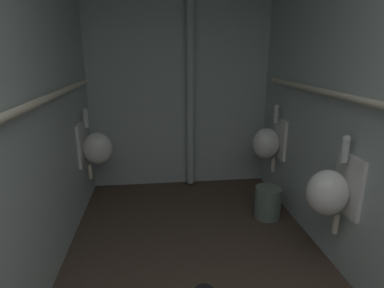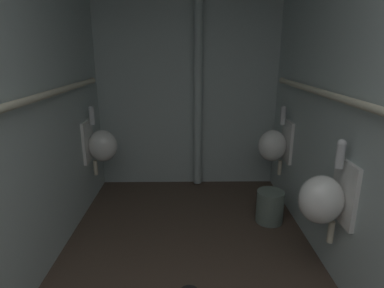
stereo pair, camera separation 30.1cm
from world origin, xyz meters
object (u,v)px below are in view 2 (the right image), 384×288
(waste_bin, at_px, (269,207))
(urinal_right_mid, at_px, (324,198))
(urinal_right_far, at_px, (274,145))
(standpipe_back_wall, at_px, (198,79))
(urinal_left_mid, at_px, (100,145))

(waste_bin, bearing_deg, urinal_right_mid, -81.93)
(urinal_right_far, relative_size, standpipe_back_wall, 0.29)
(standpipe_back_wall, distance_m, waste_bin, 1.62)
(urinal_right_mid, xyz_separation_m, standpipe_back_wall, (-0.80, 1.76, 0.65))
(urinal_right_mid, bearing_deg, standpipe_back_wall, 114.48)
(standpipe_back_wall, height_order, waste_bin, standpipe_back_wall)
(urinal_right_far, distance_m, standpipe_back_wall, 1.14)
(urinal_right_mid, relative_size, urinal_right_far, 1.00)
(urinal_left_mid, distance_m, urinal_right_mid, 2.25)
(urinal_left_mid, bearing_deg, standpipe_back_wall, 24.14)
(urinal_right_mid, xyz_separation_m, urinal_right_far, (0.00, 1.27, 0.00))
(urinal_left_mid, distance_m, waste_bin, 1.85)
(urinal_left_mid, bearing_deg, waste_bin, -14.46)
(urinal_left_mid, height_order, urinal_right_mid, same)
(urinal_left_mid, relative_size, waste_bin, 2.35)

